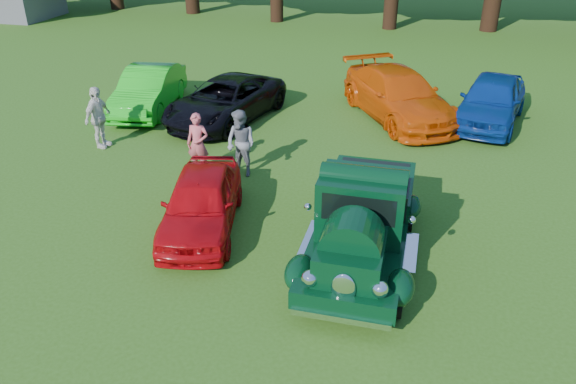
% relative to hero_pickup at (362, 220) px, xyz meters
% --- Properties ---
extents(ground, '(120.00, 120.00, 0.00)m').
position_rel_hero_pickup_xyz_m(ground, '(-1.61, -0.62, -0.83)').
color(ground, '#2E5313').
rests_on(ground, ground).
extents(hero_pickup, '(2.29, 4.93, 1.93)m').
position_rel_hero_pickup_xyz_m(hero_pickup, '(0.00, 0.00, 0.00)').
color(hero_pickup, black).
rests_on(hero_pickup, ground).
extents(red_convertible, '(2.33, 4.03, 1.29)m').
position_rel_hero_pickup_xyz_m(red_convertible, '(-3.53, 0.24, -0.19)').
color(red_convertible, '#B3070C').
rests_on(red_convertible, ground).
extents(back_car_lime, '(2.21, 4.55, 1.44)m').
position_rel_hero_pickup_xyz_m(back_car_lime, '(-8.21, 7.04, -0.12)').
color(back_car_lime, '#17AC17').
rests_on(back_car_lime, ground).
extents(back_car_black, '(3.27, 5.24, 1.35)m').
position_rel_hero_pickup_xyz_m(back_car_black, '(-5.36, 6.76, -0.16)').
color(back_car_black, black).
rests_on(back_car_black, ground).
extents(back_car_orange, '(4.66, 5.69, 1.55)m').
position_rel_hero_pickup_xyz_m(back_car_orange, '(0.05, 8.37, -0.06)').
color(back_car_orange, '#C64307').
rests_on(back_car_orange, ground).
extents(back_car_blue, '(2.72, 4.78, 1.53)m').
position_rel_hero_pickup_xyz_m(back_car_blue, '(2.96, 8.63, -0.07)').
color(back_car_blue, navy).
rests_on(back_car_blue, ground).
extents(spectator_pink, '(0.61, 0.41, 1.62)m').
position_rel_hero_pickup_xyz_m(spectator_pink, '(-4.69, 2.88, -0.02)').
color(spectator_pink, '#BF4E56').
rests_on(spectator_pink, ground).
extents(spectator_grey, '(1.05, 0.95, 1.75)m').
position_rel_hero_pickup_xyz_m(spectator_grey, '(-3.55, 3.01, 0.04)').
color(spectator_grey, slate).
rests_on(spectator_grey, ground).
extents(spectator_white, '(0.54, 1.09, 1.80)m').
position_rel_hero_pickup_xyz_m(spectator_white, '(-8.11, 3.75, 0.07)').
color(spectator_white, silver).
rests_on(spectator_white, ground).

